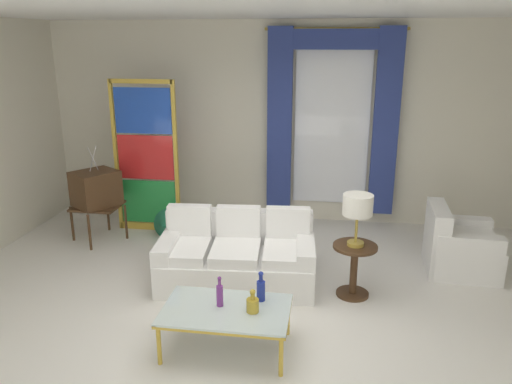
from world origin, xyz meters
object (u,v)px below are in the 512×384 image
(table_lamp_brass, at_px, (358,207))
(stained_glass_divider, at_px, (146,160))
(vintage_tv, at_px, (96,190))
(peacock_figurine, at_px, (166,225))
(round_side_table, at_px, (354,266))
(armchair_white, at_px, (457,248))
(bottle_amber_squat, at_px, (261,289))
(coffee_table, at_px, (226,312))
(bottle_crystal_tall, at_px, (220,294))
(couch_white_long, at_px, (237,257))
(bottle_blue_decanter, at_px, (253,304))

(table_lamp_brass, bearing_deg, stained_glass_divider, 151.66)
(vintage_tv, height_order, peacock_figurine, vintage_tv)
(round_side_table, bearing_deg, armchair_white, 33.30)
(bottle_amber_squat, xyz_separation_m, armchair_white, (2.15, 1.83, -0.24))
(coffee_table, relative_size, bottle_crystal_tall, 3.93)
(armchair_white, bearing_deg, couch_white_long, -165.11)
(round_side_table, bearing_deg, bottle_amber_squat, -131.61)
(bottle_crystal_tall, height_order, peacock_figurine, bottle_crystal_tall)
(bottle_crystal_tall, xyz_separation_m, peacock_figurine, (-1.31, 2.36, -0.31))
(vintage_tv, bearing_deg, armchair_white, -3.14)
(bottle_blue_decanter, relative_size, round_side_table, 0.37)
(couch_white_long, bearing_deg, armchair_white, 14.89)
(couch_white_long, bearing_deg, bottle_blue_decanter, -73.64)
(couch_white_long, height_order, bottle_blue_decanter, couch_white_long)
(coffee_table, xyz_separation_m, bottle_blue_decanter, (0.24, -0.01, 0.11))
(coffee_table, xyz_separation_m, vintage_tv, (-2.31, 2.28, 0.35))
(stained_glass_divider, xyz_separation_m, peacock_figurine, (0.38, -0.37, -0.84))
(bottle_amber_squat, height_order, armchair_white, armchair_white)
(couch_white_long, height_order, round_side_table, couch_white_long)
(armchair_white, height_order, table_lamp_brass, table_lamp_brass)
(bottle_crystal_tall, xyz_separation_m, stained_glass_divider, (-1.69, 2.73, 0.53))
(vintage_tv, height_order, stained_glass_divider, stained_glass_divider)
(vintage_tv, relative_size, round_side_table, 2.26)
(coffee_table, relative_size, armchair_white, 1.32)
(bottle_amber_squat, xyz_separation_m, table_lamp_brass, (0.89, 1.00, 0.50))
(bottle_amber_squat, distance_m, stained_glass_divider, 3.33)
(peacock_figurine, xyz_separation_m, table_lamp_brass, (2.55, -1.21, 0.81))
(bottle_amber_squat, height_order, vintage_tv, vintage_tv)
(couch_white_long, relative_size, bottle_blue_decanter, 8.35)
(couch_white_long, xyz_separation_m, round_side_table, (1.32, -0.14, 0.05))
(couch_white_long, distance_m, coffee_table, 1.35)
(bottle_blue_decanter, xyz_separation_m, bottle_crystal_tall, (-0.31, 0.06, 0.04))
(bottle_crystal_tall, bearing_deg, bottle_blue_decanter, -10.45)
(bottle_blue_decanter, xyz_separation_m, round_side_table, (0.93, 1.21, -0.13))
(bottle_amber_squat, xyz_separation_m, round_side_table, (0.89, 1.00, -0.17))
(bottle_crystal_tall, relative_size, table_lamp_brass, 0.51)
(vintage_tv, height_order, round_side_table, vintage_tv)
(armchair_white, xyz_separation_m, table_lamp_brass, (-1.27, -0.83, 0.74))
(coffee_table, xyz_separation_m, bottle_amber_squat, (0.29, 0.20, 0.15))
(vintage_tv, bearing_deg, round_side_table, -17.39)
(couch_white_long, relative_size, bottle_amber_squat, 6.24)
(vintage_tv, distance_m, round_side_table, 3.67)
(vintage_tv, distance_m, table_lamp_brass, 3.66)
(bottle_crystal_tall, bearing_deg, coffee_table, -32.63)
(bottle_amber_squat, bearing_deg, coffee_table, -145.59)
(peacock_figurine, bearing_deg, vintage_tv, -172.94)
(bottle_crystal_tall, distance_m, round_side_table, 1.70)
(bottle_blue_decanter, relative_size, bottle_amber_squat, 0.75)
(bottle_amber_squat, bearing_deg, couch_white_long, 111.08)
(bottle_amber_squat, xyz_separation_m, peacock_figurine, (-1.66, 2.20, -0.30))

